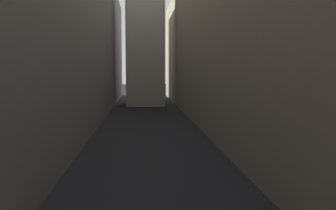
# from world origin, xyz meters

# --- Properties ---
(ground_plane) EXTENTS (264.00, 264.00, 0.00)m
(ground_plane) POSITION_xyz_m (0.00, 48.00, 0.00)
(ground_plane) COLOR black
(building_block_left) EXTENTS (14.01, 108.00, 21.29)m
(building_block_left) POSITION_xyz_m (-12.51, 50.00, 10.64)
(building_block_left) COLOR slate
(building_block_left) RESTS_ON ground
(building_block_right) EXTENTS (11.03, 108.00, 20.59)m
(building_block_right) POSITION_xyz_m (11.01, 50.00, 10.30)
(building_block_right) COLOR gray
(building_block_right) RESTS_ON ground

